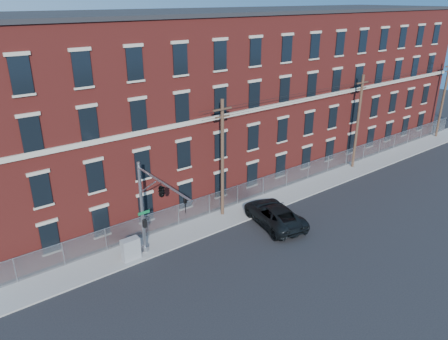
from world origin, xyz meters
TOP-DOWN VIEW (x-y plane):
  - ground at (0.00, 0.00)m, footprint 140.00×140.00m
  - sidewalk at (12.00, 5.00)m, footprint 65.00×3.00m
  - mill_building at (12.00, 13.93)m, footprint 55.30×14.32m
  - chain_link_fence at (12.00, 6.30)m, footprint 59.06×0.06m
  - traffic_signal_mast at (-6.00, 2.18)m, footprint 0.90×6.75m
  - utility_pole_near at (2.00, 5.60)m, footprint 1.80×0.28m
  - utility_pole_mid at (20.00, 5.60)m, footprint 1.80×0.28m
  - utility_pole_far at (38.00, 5.60)m, footprint 1.80×0.28m
  - overhead_wires at (20.00, 5.60)m, footprint 40.00×0.62m
  - pickup_truck at (4.43, 1.80)m, footprint 4.21×6.89m
  - utility_cabinet at (-7.25, 4.20)m, footprint 1.28×0.64m

SIDE VIEW (x-z plane):
  - ground at x=0.00m, z-range 0.00..0.00m
  - sidewalk at x=12.00m, z-range 0.00..0.12m
  - pickup_truck at x=4.43m, z-range 0.00..1.79m
  - utility_cabinet at x=-7.25m, z-range 0.12..1.72m
  - chain_link_fence at x=12.00m, z-range 0.13..1.98m
  - utility_pole_near at x=2.00m, z-range 0.34..10.34m
  - utility_pole_mid at x=20.00m, z-range 0.34..10.34m
  - utility_pole_far at x=38.00m, z-range 0.34..10.34m
  - traffic_signal_mast at x=-6.00m, z-range 1.89..8.89m
  - mill_building at x=12.00m, z-range 0.00..16.30m
  - overhead_wires at x=20.00m, z-range 8.81..9.43m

